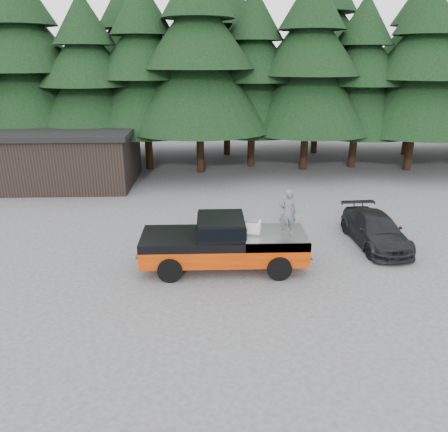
{
  "coord_description": "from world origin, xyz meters",
  "views": [
    {
      "loc": [
        -0.5,
        -14.03,
        7.1
      ],
      "look_at": [
        0.02,
        0.0,
        2.05
      ],
      "focal_mm": 35.0,
      "sensor_mm": 36.0,
      "label": 1
    }
  ],
  "objects_px": {
    "pickup_truck": "(224,250)",
    "parked_car": "(375,230)",
    "utility_building": "(66,156)",
    "air_compressor": "(251,227)",
    "man_on_bed": "(288,212)"
  },
  "relations": [
    {
      "from": "air_compressor",
      "to": "utility_building",
      "type": "bearing_deg",
      "value": 143.92
    },
    {
      "from": "pickup_truck",
      "to": "air_compressor",
      "type": "distance_m",
      "value": 1.31
    },
    {
      "from": "air_compressor",
      "to": "man_on_bed",
      "type": "relative_size",
      "value": 0.37
    },
    {
      "from": "man_on_bed",
      "to": "utility_building",
      "type": "relative_size",
      "value": 0.2
    },
    {
      "from": "parked_car",
      "to": "utility_building",
      "type": "bearing_deg",
      "value": 143.87
    },
    {
      "from": "air_compressor",
      "to": "parked_car",
      "type": "relative_size",
      "value": 0.14
    },
    {
      "from": "parked_car",
      "to": "utility_building",
      "type": "relative_size",
      "value": 0.51
    },
    {
      "from": "parked_car",
      "to": "man_on_bed",
      "type": "bearing_deg",
      "value": -155.12
    },
    {
      "from": "utility_building",
      "to": "air_compressor",
      "type": "bearing_deg",
      "value": -49.76
    },
    {
      "from": "man_on_bed",
      "to": "parked_car",
      "type": "bearing_deg",
      "value": -151.5
    },
    {
      "from": "man_on_bed",
      "to": "pickup_truck",
      "type": "bearing_deg",
      "value": -5.88
    },
    {
      "from": "parked_car",
      "to": "pickup_truck",
      "type": "bearing_deg",
      "value": -166.16
    },
    {
      "from": "pickup_truck",
      "to": "parked_car",
      "type": "distance_m",
      "value": 6.47
    },
    {
      "from": "air_compressor",
      "to": "parked_car",
      "type": "xyz_separation_m",
      "value": [
        5.22,
        1.89,
        -0.92
      ]
    },
    {
      "from": "man_on_bed",
      "to": "utility_building",
      "type": "distance_m",
      "value": 16.45
    }
  ]
}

